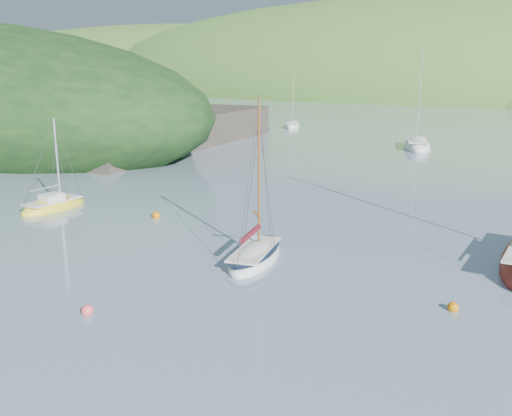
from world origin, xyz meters
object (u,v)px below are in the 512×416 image
Objects in this scene: sailboat_yellow at (54,207)px; distant_sloop_a at (417,146)px; daysailer_white at (255,256)px; distant_sloop_c at (292,126)px.

sailboat_yellow is 0.55× the size of distant_sloop_a.
distant_sloop_c is (-28.22, 51.35, -0.04)m from daysailer_white.
distant_sloop_c reaches higher than daysailer_white.
daysailer_white is at bearing -103.62° from distant_sloop_a.
distant_sloop_c is at bearing 131.65° from distant_sloop_a.
daysailer_white is at bearing -86.19° from distant_sloop_c.
distant_sloop_c is (-12.25, 50.47, -0.01)m from sailboat_yellow.
distant_sloop_c is at bearing 101.51° from sailboat_yellow.
distant_sloop_a is at bearing 73.61° from sailboat_yellow.
sailboat_yellow is at bearing 160.33° from daysailer_white.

